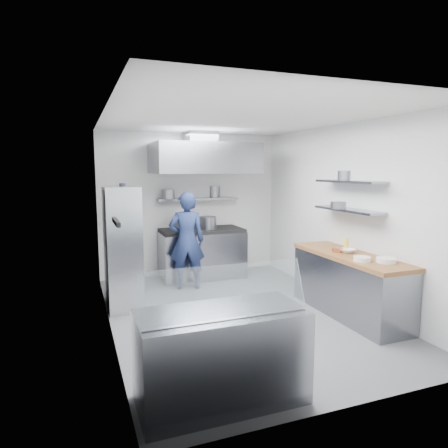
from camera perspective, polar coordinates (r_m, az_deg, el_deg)
name	(u,v)px	position (r m, az deg, el deg)	size (l,w,h in m)	color
floor	(238,313)	(6.01, 2.06, -12.64)	(5.00, 5.00, 0.00)	#4E4E50
ceiling	(239,118)	(5.67, 2.20, 14.91)	(5.00, 5.00, 0.00)	silver
wall_back	(191,205)	(8.02, -4.76, 2.79)	(3.60, 0.02, 2.80)	white
wall_front	(353,253)	(3.53, 17.98, -4.00)	(3.60, 0.02, 2.80)	white
wall_left	(107,225)	(5.25, -16.31, -0.15)	(5.00, 0.02, 2.80)	white
wall_right	(344,214)	(6.57, 16.77, 1.38)	(5.00, 0.02, 2.80)	white
gas_range	(202,255)	(7.81, -3.18, -4.38)	(1.60, 0.80, 0.90)	gray
cooktop	(202,230)	(7.73, -3.20, -0.90)	(1.57, 0.78, 0.06)	black
stock_pot_left	(180,223)	(7.88, -6.24, 0.19)	(0.29, 0.29, 0.20)	slate
stock_pot_mid	(207,223)	(7.69, -2.38, 0.19)	(0.35, 0.35, 0.24)	slate
over_range_shelf	(198,199)	(7.89, -3.76, 3.59)	(1.60, 0.30, 0.04)	gray
shelf_pot_a	(168,194)	(7.69, -8.00, 4.24)	(0.25, 0.25, 0.18)	slate
shelf_pot_b	(214,191)	(8.22, -1.46, 4.68)	(0.26, 0.26, 0.22)	slate
extractor_hood	(204,158)	(7.47, -2.88, 9.34)	(1.90, 1.15, 0.55)	gray
hood_duct	(200,138)	(7.71, -3.42, 12.12)	(0.55, 0.55, 0.24)	slate
red_firebox	(128,206)	(7.72, -13.62, 2.55)	(0.22, 0.10, 0.26)	red
chef	(187,241)	(7.03, -5.34, -2.39)	(0.62, 0.41, 1.71)	#19254C
wire_rack	(122,247)	(6.27, -14.33, -3.23)	(0.50, 0.90, 1.85)	silver
rack_bin_a	(122,253)	(6.42, -14.42, -4.10)	(0.14, 0.18, 0.16)	white
rack_bin_b	(118,219)	(6.75, -14.94, 0.75)	(0.13, 0.16, 0.15)	yellow
rack_jar	(123,189)	(6.31, -14.29, 4.86)	(0.10, 0.10, 0.18)	black
knife_strip	(116,222)	(4.35, -15.16, 0.29)	(0.04, 0.55, 0.05)	black
prep_counter_base	(349,287)	(6.10, 17.42, -8.53)	(0.62, 2.00, 0.84)	gray
prep_counter_top	(350,256)	(5.99, 17.60, -4.39)	(0.65, 2.04, 0.06)	brown
plate_stack_a	(386,260)	(5.61, 22.15, -4.80)	(0.25, 0.25, 0.06)	white
plate_stack_b	(362,259)	(5.57, 19.12, -4.74)	(0.22, 0.22, 0.06)	white
copper_pan	(338,250)	(6.08, 15.91, -3.58)	(0.15, 0.15, 0.06)	#CB6939
squeeze_bottle	(346,245)	(6.19, 17.06, -2.85)	(0.07, 0.07, 0.18)	yellow
mixing_bowl	(347,251)	(6.07, 17.17, -3.66)	(0.23, 0.23, 0.06)	white
wall_shelf_lower	(348,210)	(6.23, 17.30, 1.94)	(0.30, 1.30, 0.04)	gray
wall_shelf_upper	(349,182)	(6.20, 17.46, 5.80)	(0.30, 1.30, 0.04)	gray
shelf_pot_c	(338,205)	(6.16, 16.02, 2.58)	(0.23, 0.23, 0.10)	slate
shelf_pot_d	(346,175)	(6.55, 17.04, 6.70)	(0.26, 0.26, 0.14)	slate
display_case	(221,356)	(3.79, -0.41, -18.39)	(1.50, 0.70, 0.85)	gray
display_glass	(226,291)	(3.45, 0.28, -9.56)	(1.47, 0.02, 0.45)	silver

